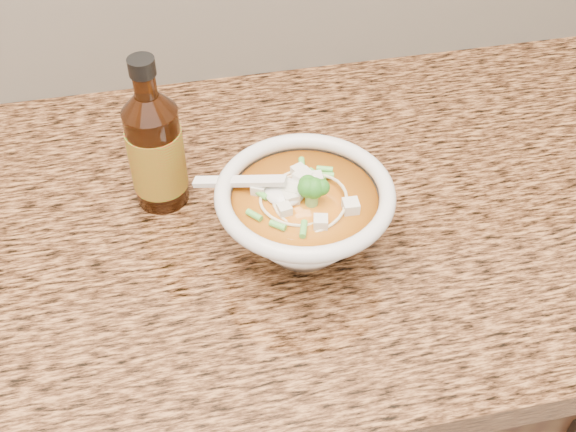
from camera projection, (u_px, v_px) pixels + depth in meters
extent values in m
cube|color=black|center=(158.00, 418.00, 1.25)|extent=(4.00, 0.65, 0.86)
cube|color=#A0693A|center=(114.00, 241.00, 0.93)|extent=(4.00, 0.68, 0.04)
cylinder|color=silver|center=(304.00, 242.00, 0.89)|extent=(0.09, 0.09, 0.01)
torus|color=silver|center=(305.00, 194.00, 0.83)|extent=(0.21, 0.21, 0.02)
torus|color=beige|center=(295.00, 194.00, 0.84)|extent=(0.08, 0.08, 0.00)
torus|color=beige|center=(322.00, 201.00, 0.84)|extent=(0.13, 0.13, 0.00)
torus|color=beige|center=(323.00, 207.00, 0.83)|extent=(0.08, 0.08, 0.00)
torus|color=beige|center=(313.00, 211.00, 0.83)|extent=(0.12, 0.12, 0.00)
torus|color=beige|center=(320.00, 200.00, 0.85)|extent=(0.10, 0.10, 0.00)
torus|color=beige|center=(319.00, 196.00, 0.85)|extent=(0.12, 0.12, 0.00)
cube|color=silver|center=(330.00, 185.00, 0.85)|extent=(0.02, 0.02, 0.02)
cube|color=silver|center=(338.00, 224.00, 0.80)|extent=(0.02, 0.02, 0.02)
cube|color=silver|center=(281.00, 206.00, 0.82)|extent=(0.02, 0.02, 0.02)
cube|color=silver|center=(277.00, 203.00, 0.83)|extent=(0.02, 0.02, 0.02)
cube|color=silver|center=(340.00, 204.00, 0.82)|extent=(0.02, 0.02, 0.02)
cube|color=silver|center=(330.00, 192.00, 0.84)|extent=(0.02, 0.02, 0.02)
cube|color=silver|center=(333.00, 166.00, 0.87)|extent=(0.02, 0.02, 0.02)
cube|color=silver|center=(302.00, 211.00, 0.82)|extent=(0.03, 0.03, 0.02)
cube|color=silver|center=(254.00, 186.00, 0.85)|extent=(0.02, 0.02, 0.02)
cube|color=silver|center=(315.00, 217.00, 0.81)|extent=(0.02, 0.02, 0.01)
ellipsoid|color=#196014|center=(312.00, 191.00, 0.82)|extent=(0.04, 0.04, 0.03)
cylinder|color=#5DC14A|center=(293.00, 223.00, 0.80)|extent=(0.02, 0.01, 0.01)
cylinder|color=#5DC14A|center=(307.00, 225.00, 0.80)|extent=(0.01, 0.02, 0.01)
cylinder|color=#5DC14A|center=(316.00, 168.00, 0.87)|extent=(0.02, 0.01, 0.01)
cylinder|color=#5DC14A|center=(340.00, 180.00, 0.85)|extent=(0.02, 0.02, 0.01)
cylinder|color=#5DC14A|center=(253.00, 214.00, 0.81)|extent=(0.02, 0.02, 0.01)
cylinder|color=#5DC14A|center=(336.00, 189.00, 0.84)|extent=(0.01, 0.02, 0.01)
cylinder|color=#5DC14A|center=(341.00, 187.00, 0.84)|extent=(0.01, 0.02, 0.01)
cylinder|color=#5DC14A|center=(274.00, 176.00, 0.86)|extent=(0.02, 0.02, 0.01)
ellipsoid|color=silver|center=(285.00, 192.00, 0.84)|extent=(0.05, 0.05, 0.02)
cube|color=silver|center=(239.00, 181.00, 0.84)|extent=(0.11, 0.06, 0.03)
cylinder|color=#341607|center=(157.00, 156.00, 0.91)|extent=(0.09, 0.09, 0.14)
cylinder|color=#341607|center=(145.00, 85.00, 0.83)|extent=(0.03, 0.03, 0.03)
cylinder|color=black|center=(142.00, 67.00, 0.81)|extent=(0.04, 0.04, 0.02)
cylinder|color=red|center=(157.00, 158.00, 0.91)|extent=(0.09, 0.09, 0.09)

